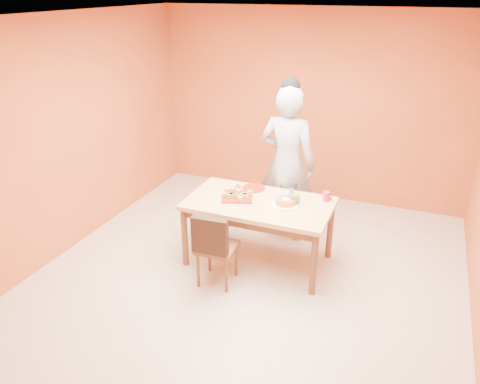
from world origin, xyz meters
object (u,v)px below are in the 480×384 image
at_px(pastry_platter, 238,197).
at_px(sponge_cake, 286,201).
at_px(egg_ornament, 295,199).
at_px(magenta_glass, 326,196).
at_px(dining_table, 259,209).
at_px(red_dinner_plate, 254,188).
at_px(checker_tin, 327,198).
at_px(dining_chair, 216,246).
at_px(person, 287,164).

bearing_deg(pastry_platter, sponge_cake, 2.59).
bearing_deg(sponge_cake, pastry_platter, -177.41).
relative_size(egg_ornament, magenta_glass, 1.26).
distance_m(dining_table, pastry_platter, 0.28).
height_order(pastry_platter, red_dinner_plate, pastry_platter).
height_order(sponge_cake, egg_ornament, egg_ornament).
relative_size(sponge_cake, checker_tin, 2.26).
bearing_deg(egg_ornament, sponge_cake, -170.59).
distance_m(egg_ornament, magenta_glass, 0.36).
bearing_deg(checker_tin, red_dinner_plate, -177.62).
bearing_deg(egg_ornament, checker_tin, 29.89).
bearing_deg(dining_table, egg_ornament, 11.19).
xyz_separation_m(dining_chair, pastry_platter, (0.01, 0.58, 0.33)).
height_order(person, sponge_cake, person).
height_order(magenta_glass, checker_tin, magenta_glass).
bearing_deg(magenta_glass, dining_chair, -137.47).
height_order(dining_table, person, person).
height_order(dining_chair, pastry_platter, dining_chair).
distance_m(dining_chair, checker_tin, 1.36).
bearing_deg(magenta_glass, person, 143.77).
height_order(pastry_platter, egg_ornament, egg_ornament).
bearing_deg(red_dinner_plate, dining_chair, -95.54).
height_order(dining_table, dining_chair, dining_chair).
bearing_deg(dining_chair, egg_ornament, 41.09).
distance_m(dining_chair, red_dinner_plate, 0.95).
xyz_separation_m(person, red_dinner_plate, (-0.28, -0.41, -0.20)).
bearing_deg(person, sponge_cake, 110.84).
bearing_deg(magenta_glass, red_dinner_plate, 178.85).
height_order(dining_table, red_dinner_plate, red_dinner_plate).
distance_m(sponge_cake, checker_tin, 0.50).
bearing_deg(dining_chair, magenta_glass, 38.99).
distance_m(dining_table, checker_tin, 0.77).
relative_size(person, sponge_cake, 8.65).
bearing_deg(checker_tin, magenta_glass, -90.20).
xyz_separation_m(dining_chair, red_dinner_plate, (0.09, 0.88, 0.32)).
relative_size(dining_chair, egg_ornament, 6.28).
distance_m(pastry_platter, checker_tin, 1.00).
distance_m(red_dinner_plate, checker_tin, 0.86).
xyz_separation_m(egg_ornament, magenta_glass, (0.29, 0.22, -0.01)).
xyz_separation_m(sponge_cake, checker_tin, (0.39, 0.31, -0.02)).
bearing_deg(red_dinner_plate, person, 55.77).
bearing_deg(sponge_cake, person, 105.88).
distance_m(pastry_platter, egg_ornament, 0.66).
relative_size(person, checker_tin, 19.50).
height_order(sponge_cake, magenta_glass, magenta_glass).
xyz_separation_m(person, checker_tin, (0.58, -0.37, -0.19)).
height_order(dining_chair, sponge_cake, dining_chair).
bearing_deg(egg_ornament, red_dinner_plate, 144.03).
relative_size(person, red_dinner_plate, 7.24).
bearing_deg(magenta_glass, egg_ornament, -142.80).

